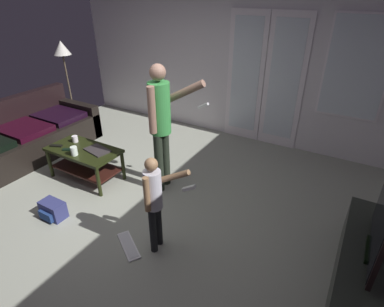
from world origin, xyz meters
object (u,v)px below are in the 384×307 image
tv_remote_black (69,150)px  leather_couch (24,139)px  tv_stand (363,271)px  laptop_closed (97,150)px  flat_screen_tv (380,224)px  backpack (53,210)px  person_adult (161,119)px  floor_lamp (63,54)px  cup_by_laptop (74,151)px  cup_near_edge (75,139)px  coffee_table (85,157)px  dvd_remote_slim (56,146)px  loose_keyboard (129,246)px  person_child (155,197)px

tv_remote_black → leather_couch: bearing=144.8°
tv_stand → laptop_closed: (-3.33, 0.17, 0.24)m
flat_screen_tv → backpack: size_ratio=3.21×
person_adult → floor_lamp: person_adult is taller
tv_stand → cup_by_laptop: size_ratio=12.78×
cup_near_edge → tv_stand: bearing=-3.2°
flat_screen_tv → tv_remote_black: 3.69m
laptop_closed → leather_couch: bearing=-166.3°
floor_lamp → cup_by_laptop: (1.76, -1.48, -0.82)m
laptop_closed → tv_stand: bearing=8.2°
coffee_table → person_adult: size_ratio=0.61×
floor_lamp → dvd_remote_slim: 2.15m
flat_screen_tv → cup_near_edge: (-3.81, 0.21, -0.26)m
backpack → laptop_closed: laptop_closed is taller
tv_stand → cup_by_laptop: 3.52m
tv_stand → backpack: bearing=-167.5°
tv_remote_black → coffee_table: bearing=12.4°
tv_stand → loose_keyboard: (-2.15, -0.64, -0.22)m
floor_lamp → leather_couch: bearing=-74.9°
dvd_remote_slim → flat_screen_tv: bearing=-22.5°
floor_lamp → tv_remote_black: bearing=-41.9°
leather_couch → floor_lamp: (-0.35, 1.31, 1.05)m
leather_couch → person_child: bearing=-10.9°
loose_keyboard → cup_near_edge: bearing=152.8°
person_child → laptop_closed: person_child is taller
coffee_table → dvd_remote_slim: dvd_remote_slim is taller
flat_screen_tv → loose_keyboard: 2.37m
coffee_table → person_adult: person_adult is taller
flat_screen_tv → leather_couch: bearing=178.9°
flat_screen_tv → laptop_closed: size_ratio=2.71×
person_adult → cup_near_edge: bearing=-168.7°
floor_lamp → loose_keyboard: bearing=-33.4°
loose_keyboard → cup_near_edge: 1.93m
person_child → laptop_closed: 1.60m
person_child → loose_keyboard: (-0.27, -0.16, -0.64)m
dvd_remote_slim → backpack: bearing=-68.0°
cup_near_edge → tv_remote_black: 0.26m
flat_screen_tv → tv_stand: bearing=-65.7°
person_child → cup_by_laptop: person_child is taller
leather_couch → coffee_table: (1.37, 0.01, 0.04)m
dvd_remote_slim → cup_near_edge: bearing=40.2°
flat_screen_tv → backpack: (-3.24, -0.72, -0.67)m
coffee_table → flat_screen_tv: bearing=-1.7°
coffee_table → person_adult: 1.32m
coffee_table → cup_near_edge: 0.33m
cup_near_edge → dvd_remote_slim: bearing=-116.9°
tv_stand → floor_lamp: (-5.27, 1.41, 1.11)m
floor_lamp → loose_keyboard: floor_lamp is taller
person_adult → cup_near_edge: (-1.35, -0.27, -0.49)m
tv_stand → coffee_table: bearing=178.2°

